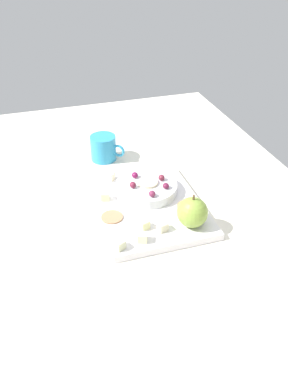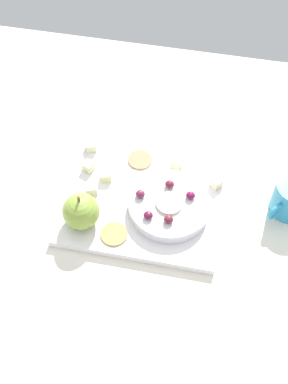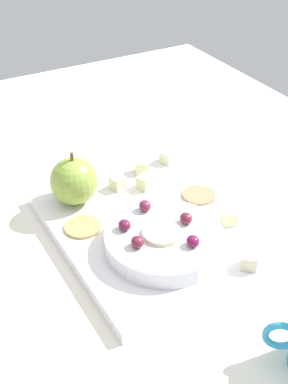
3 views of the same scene
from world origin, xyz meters
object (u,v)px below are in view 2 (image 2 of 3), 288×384
at_px(platter, 143,203).
at_px(cracker_1, 140,160).
at_px(cheese_cube_0, 176,163).
at_px(grape_3, 148,215).
at_px(cheese_cube_4, 88,166).
at_px(grape_0, 170,184).
at_px(serving_dish, 169,206).
at_px(cheese_cube_1, 91,146).
at_px(grape_1, 140,194).
at_px(cheese_cube_5, 216,183).
at_px(apple_slice_0, 169,203).
at_px(cheese_cube_2, 92,189).
at_px(grape_2, 191,195).
at_px(cracker_0, 114,234).
at_px(apple_whole, 81,211).
at_px(grape_4, 169,219).
at_px(cheese_cube_3, 106,176).

bearing_deg(platter, cracker_1, -75.50).
height_order(cheese_cube_0, grape_3, grape_3).
xyz_separation_m(cheese_cube_4, grape_0, (-0.18, 0.03, 0.02)).
xyz_separation_m(serving_dish, cheese_cube_4, (0.18, -0.07, -0.00)).
distance_m(cheese_cube_1, cracker_1, 0.11).
height_order(serving_dish, grape_1, grape_1).
relative_size(cheese_cube_5, cracker_1, 0.40).
height_order(cheese_cube_4, apple_slice_0, apple_slice_0).
relative_size(cheese_cube_2, grape_3, 1.14).
bearing_deg(grape_2, serving_dish, 26.07).
distance_m(cracker_0, grape_2, 0.17).
xyz_separation_m(serving_dish, apple_whole, (0.16, 0.06, 0.02)).
relative_size(serving_dish, cheese_cube_5, 7.73).
xyz_separation_m(cracker_1, grape_4, (-0.09, 0.16, 0.03)).
height_order(platter, serving_dish, serving_dish).
bearing_deg(cheese_cube_0, grape_0, 87.60).
distance_m(platter, grape_3, 0.07).
relative_size(cheese_cube_3, grape_4, 1.14).
distance_m(cheese_cube_3, cheese_cube_4, 0.05).
xyz_separation_m(cheese_cube_1, cheese_cube_4, (-0.01, 0.05, 0.00)).
bearing_deg(apple_slice_0, grape_2, -148.42).
relative_size(serving_dish, cheese_cube_4, 7.73).
distance_m(cheese_cube_5, cracker_0, 0.24).
bearing_deg(grape_1, serving_dish, 177.09).
distance_m(cheese_cube_2, cheese_cube_3, 0.04).
xyz_separation_m(cracker_0, grape_3, (-0.06, -0.04, 0.03)).
distance_m(apple_whole, cheese_cube_0, 0.24).
bearing_deg(cracker_1, grape_1, 101.68).
relative_size(cheese_cube_1, grape_0, 1.14).
xyz_separation_m(cheese_cube_2, apple_slice_0, (-0.16, 0.02, 0.02)).
relative_size(cheese_cube_5, cracker_0, 0.40).
bearing_deg(grape_2, grape_0, -22.36).
bearing_deg(cracker_0, grape_1, -113.73).
bearing_deg(platter, grape_2, -174.61).
bearing_deg(apple_whole, grape_3, -171.75).
bearing_deg(cheese_cube_2, grape_0, -170.45).
xyz_separation_m(cheese_cube_1, apple_slice_0, (-0.19, 0.13, 0.02)).
bearing_deg(apple_slice_0, cheese_cube_2, -5.70).
bearing_deg(cheese_cube_3, cracker_0, 109.95).
distance_m(platter, cracker_0, 0.10).
bearing_deg(grape_4, cheese_cube_5, -123.65).
height_order(serving_dish, cheese_cube_3, serving_dish).
bearing_deg(serving_dish, cracker_1, -53.98).
xyz_separation_m(grape_0, grape_1, (0.05, 0.03, -0.00)).
bearing_deg(apple_slice_0, grape_0, -81.62).
xyz_separation_m(cheese_cube_1, cheese_cube_3, (-0.05, 0.07, 0.00)).
xyz_separation_m(platter, apple_slice_0, (-0.06, 0.01, 0.04)).
xyz_separation_m(cheese_cube_1, cracker_0, (-0.10, 0.20, -0.01)).
xyz_separation_m(grape_1, grape_2, (-0.10, -0.02, -0.00)).
bearing_deg(grape_3, apple_whole, 8.25).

